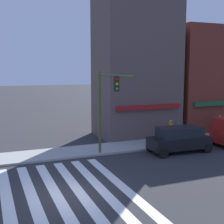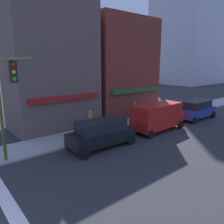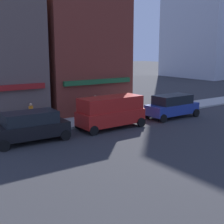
% 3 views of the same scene
% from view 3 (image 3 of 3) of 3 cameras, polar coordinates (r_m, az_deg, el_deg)
% --- Properties ---
extents(storefront_row, '(15.50, 5.30, 15.17)m').
position_cam_3_polar(storefront_row, '(27.06, -14.16, 12.87)').
color(storefront_row, brown).
rests_on(storefront_row, ground_plane).
extents(suv_black, '(4.75, 2.12, 1.94)m').
position_cam_3_polar(suv_black, '(20.18, -14.72, -2.48)').
color(suv_black, black).
rests_on(suv_black, ground_plane).
extents(van_red, '(5.05, 2.22, 2.34)m').
position_cam_3_polar(van_red, '(22.85, -0.23, 0.18)').
color(van_red, '#B21E19').
rests_on(van_red, ground_plane).
extents(suv_blue, '(4.73, 2.12, 1.94)m').
position_cam_3_polar(suv_blue, '(26.92, 10.97, 1.15)').
color(suv_blue, navy).
rests_on(suv_blue, ground_plane).
extents(pedestrian_green_top, '(0.32, 0.32, 1.77)m').
position_cam_3_polar(pedestrian_green_top, '(26.31, -3.08, 1.20)').
color(pedestrian_green_top, '#23232D').
rests_on(pedestrian_green_top, sidewalk_left).
extents(pedestrian_orange_vest, '(0.32, 0.32, 1.77)m').
position_cam_3_polar(pedestrian_orange_vest, '(23.44, -14.56, -0.44)').
color(pedestrian_orange_vest, '#23232D').
rests_on(pedestrian_orange_vest, sidewalk_left).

